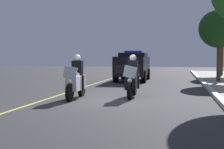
# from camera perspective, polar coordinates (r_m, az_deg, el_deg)

# --- Properties ---
(ground_plane) EXTENTS (80.00, 80.00, 0.00)m
(ground_plane) POSITION_cam_1_polar(r_m,az_deg,el_deg) (11.74, -1.11, -4.68)
(ground_plane) COLOR #333335
(curb_strip) EXTENTS (48.00, 0.24, 0.15)m
(curb_strip) POSITION_cam_1_polar(r_m,az_deg,el_deg) (11.53, 19.51, -4.64)
(curb_strip) COLOR #B7B5AD
(curb_strip) RESTS_ON ground
(lane_stripe_center) EXTENTS (48.00, 0.12, 0.01)m
(lane_stripe_center) POSITION_cam_1_polar(r_m,az_deg,el_deg) (12.44, -11.37, -4.28)
(lane_stripe_center) COLOR #E0D14C
(lane_stripe_center) RESTS_ON ground
(police_motorcycle_lead_left) EXTENTS (2.14, 0.56, 1.72)m
(police_motorcycle_lead_left) POSITION_cam_1_polar(r_m,az_deg,el_deg) (12.06, -6.65, -1.15)
(police_motorcycle_lead_left) COLOR black
(police_motorcycle_lead_left) RESTS_ON ground
(police_motorcycle_lead_right) EXTENTS (2.14, 0.56, 1.72)m
(police_motorcycle_lead_right) POSITION_cam_1_polar(r_m,az_deg,el_deg) (12.53, 3.74, -0.97)
(police_motorcycle_lead_right) COLOR black
(police_motorcycle_lead_right) RESTS_ON ground
(police_suv) EXTENTS (4.93, 2.13, 2.05)m
(police_suv) POSITION_cam_1_polar(r_m,az_deg,el_deg) (21.20, 3.87, 1.73)
(police_suv) COLOR black
(police_suv) RESTS_ON ground
(tree_far_back) EXTENTS (2.54, 2.54, 4.53)m
(tree_far_back) POSITION_cam_1_polar(r_m,az_deg,el_deg) (20.72, 19.15, 7.98)
(tree_far_back) COLOR #4C3823
(tree_far_back) RESTS_ON sidewalk_strip
(tree_behind_suv) EXTENTS (2.85, 2.85, 5.37)m
(tree_behind_suv) POSITION_cam_1_polar(r_m,az_deg,el_deg) (27.50, 19.58, 7.89)
(tree_behind_suv) COLOR #42301E
(tree_behind_suv) RESTS_ON sidewalk_strip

